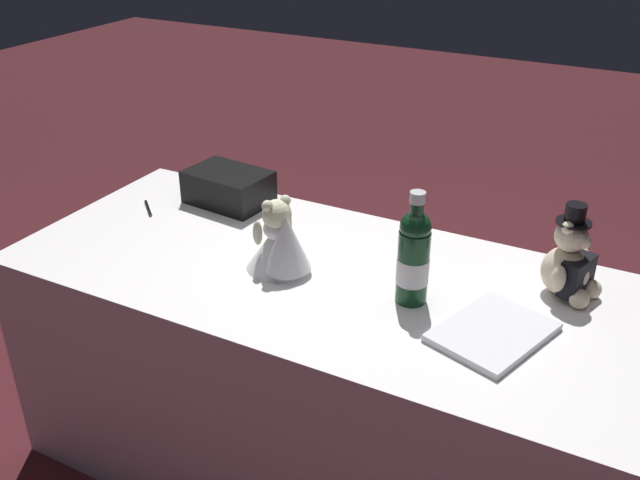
% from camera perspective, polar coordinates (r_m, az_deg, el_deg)
% --- Properties ---
extents(ground_plane, '(12.00, 12.00, 0.00)m').
position_cam_1_polar(ground_plane, '(2.52, -0.00, -17.47)').
color(ground_plane, '#47191E').
extents(reception_table, '(1.83, 0.82, 0.76)m').
position_cam_1_polar(reception_table, '(2.27, -0.00, -10.74)').
color(reception_table, white).
rests_on(reception_table, ground_plane).
extents(teddy_bear_groom, '(0.16, 0.17, 0.27)m').
position_cam_1_polar(teddy_bear_groom, '(2.01, 19.42, -1.84)').
color(teddy_bear_groom, beige).
rests_on(teddy_bear_groom, reception_table).
extents(teddy_bear_bride, '(0.23, 0.21, 0.22)m').
position_cam_1_polar(teddy_bear_bride, '(2.02, -3.17, -0.14)').
color(teddy_bear_bride, white).
rests_on(teddy_bear_bride, reception_table).
extents(champagne_bottle, '(0.09, 0.09, 0.32)m').
position_cam_1_polar(champagne_bottle, '(1.87, 7.51, -1.28)').
color(champagne_bottle, '#11391C').
rests_on(champagne_bottle, reception_table).
extents(signing_pen, '(0.10, 0.09, 0.01)m').
position_cam_1_polar(signing_pen, '(2.49, -13.59, 2.45)').
color(signing_pen, black).
rests_on(signing_pen, reception_table).
extents(gift_case_black, '(0.29, 0.22, 0.12)m').
position_cam_1_polar(gift_case_black, '(2.47, -7.34, 4.23)').
color(gift_case_black, black).
rests_on(gift_case_black, reception_table).
extents(guestbook, '(0.30, 0.35, 0.02)m').
position_cam_1_polar(guestbook, '(1.83, 13.69, -7.20)').
color(guestbook, white).
rests_on(guestbook, reception_table).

